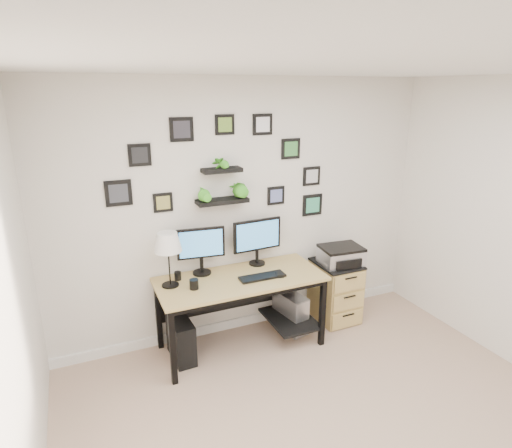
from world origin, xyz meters
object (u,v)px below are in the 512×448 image
pc_tower_black (181,339)px  file_cabinet (335,291)px  mug (194,284)px  monitor_left (201,247)px  table_lamp (168,243)px  desk (243,287)px  pc_tower_grey (290,312)px  printer (341,255)px  monitor_right (257,238)px

pc_tower_black → file_cabinet: file_cabinet is taller
mug → pc_tower_black: bearing=144.0°
monitor_left → table_lamp: bearing=-158.1°
desk → table_lamp: 0.88m
pc_tower_grey → file_cabinet: (0.57, 0.01, 0.13)m
table_lamp → printer: (1.84, -0.04, -0.39)m
mug → pc_tower_grey: size_ratio=0.21×
monitor_left → file_cabinet: monitor_left is taller
desk → mug: bearing=-169.8°
mug → pc_tower_black: 0.61m
pc_tower_grey → monitor_right: bearing=154.1°
desk → pc_tower_black: (-0.64, 0.00, -0.42)m
desk → pc_tower_grey: (0.56, 0.05, -0.42)m
mug → pc_tower_black: (-0.13, 0.09, -0.59)m
monitor_left → table_lamp: table_lamp is taller
pc_tower_grey → file_cabinet: size_ratio=0.66×
monitor_left → pc_tower_grey: (0.91, -0.15, -0.82)m
pc_tower_grey → printer: size_ratio=0.96×
monitor_right → pc_tower_black: 1.23m
monitor_left → mug: monitor_left is taller
printer → file_cabinet: bearing=118.0°
monitor_right → file_cabinet: 1.14m
monitor_left → pc_tower_black: 0.89m
monitor_left → table_lamp: size_ratio=0.91×
file_cabinet → monitor_right: bearing=170.9°
mug → pc_tower_black: mug is taller
desk → file_cabinet: bearing=2.9°
monitor_left → monitor_right: (0.59, 0.00, 0.01)m
pc_tower_grey → table_lamp: bearing=179.3°
mug → pc_tower_grey: 1.23m
desk → monitor_right: bearing=39.4°
monitor_right → table_lamp: size_ratio=1.01×
monitor_right → table_lamp: bearing=-171.4°
monitor_left → pc_tower_grey: 1.23m
table_lamp → pc_tower_grey: size_ratio=1.17×
mug → printer: 1.66m
pc_tower_black → printer: (1.79, 0.02, 0.57)m
monitor_right → pc_tower_grey: (0.32, -0.16, -0.83)m
pc_tower_grey → monitor_left: bearing=170.5°
file_cabinet → pc_tower_grey: bearing=-178.7°
desk → monitor_left: monitor_left is taller
desk → pc_tower_black: bearing=179.9°
monitor_left → pc_tower_grey: size_ratio=1.07×
printer → monitor_right: bearing=168.8°
monitor_left → mug: 0.40m
pc_tower_grey → printer: (0.59, -0.02, 0.56)m
mug → pc_tower_grey: mug is taller
table_lamp → mug: (0.18, -0.15, -0.37)m
desk → printer: printer is taller
monitor_right → mug: (-0.75, -0.29, -0.24)m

